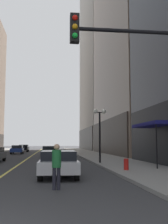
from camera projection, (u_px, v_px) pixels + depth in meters
name	position (u px, v px, depth m)	size (l,w,h in m)	color
ground_plane	(33.00, 155.00, 38.74)	(200.00, 200.00, 0.00)	#38383A
sidewalk_right	(91.00, 154.00, 39.71)	(4.50, 78.00, 0.15)	gray
lane_centre_stripe	(33.00, 155.00, 38.74)	(0.16, 70.00, 0.01)	#E5D64C
storefront_awning_right	(153.00, 125.00, 19.45)	(1.60, 4.99, 3.12)	navy
car_silver	(58.00, 162.00, 14.06)	(1.98, 4.57, 1.32)	#B7B7BC
car_green	(50.00, 151.00, 33.01)	(1.94, 4.29, 1.32)	#196038
car_blue	(17.00, 149.00, 42.17)	(1.79, 4.09, 1.32)	navy
car_black	(24.00, 148.00, 52.34)	(1.88, 4.59, 1.32)	black
pedestrian_in_green_parka	(57.00, 163.00, 10.21)	(0.36, 0.36, 1.69)	black
traffic_light_near_right	(144.00, 77.00, 8.45)	(3.43, 0.35, 5.65)	black
street_lamp_right_mid	(100.00, 124.00, 22.13)	(1.06, 0.36, 4.43)	black
fire_hydrant_right	(126.00, 166.00, 16.00)	(0.28, 0.28, 0.80)	red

